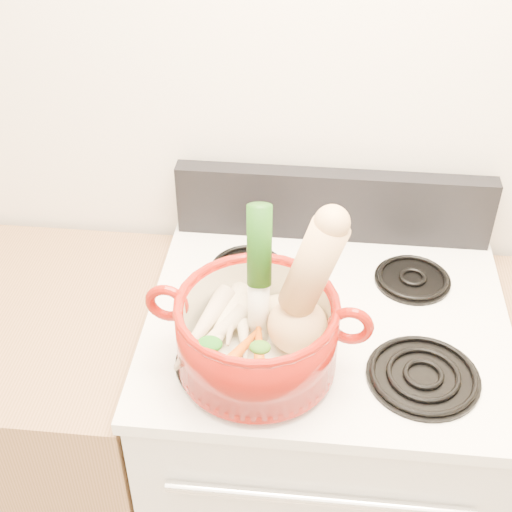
# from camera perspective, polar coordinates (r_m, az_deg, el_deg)

# --- Properties ---
(wall_back) EXTENTS (3.50, 0.02, 2.60)m
(wall_back) POSITION_cam_1_polar(r_m,az_deg,el_deg) (1.65, 6.83, 12.55)
(wall_back) COLOR white
(wall_back) RESTS_ON floor
(stove_body) EXTENTS (0.76, 0.65, 0.92)m
(stove_body) POSITION_cam_1_polar(r_m,az_deg,el_deg) (1.92, 4.82, -15.65)
(stove_body) COLOR silver
(stove_body) RESTS_ON floor
(cooktop) EXTENTS (0.78, 0.67, 0.03)m
(cooktop) POSITION_cam_1_polar(r_m,az_deg,el_deg) (1.56, 5.73, -5.24)
(cooktop) COLOR white
(cooktop) RESTS_ON stove_body
(control_backsplash) EXTENTS (0.76, 0.05, 0.18)m
(control_backsplash) POSITION_cam_1_polar(r_m,az_deg,el_deg) (1.74, 6.18, 4.07)
(control_backsplash) COLOR black
(control_backsplash) RESTS_ON cooktop
(oven_handle) EXTENTS (0.60, 0.02, 0.02)m
(oven_handle) POSITION_cam_1_polar(r_m,az_deg,el_deg) (1.46, 4.99, -18.87)
(oven_handle) COLOR silver
(oven_handle) RESTS_ON stove_body
(burner_front_left) EXTENTS (0.22, 0.22, 0.02)m
(burner_front_left) POSITION_cam_1_polar(r_m,az_deg,el_deg) (1.44, -2.01, -8.36)
(burner_front_left) COLOR black
(burner_front_left) RESTS_ON cooktop
(burner_front_right) EXTENTS (0.22, 0.22, 0.02)m
(burner_front_right) POSITION_cam_1_polar(r_m,az_deg,el_deg) (1.45, 13.23, -9.27)
(burner_front_right) COLOR black
(burner_front_right) RESTS_ON cooktop
(burner_back_left) EXTENTS (0.17, 0.17, 0.02)m
(burner_back_left) POSITION_cam_1_polar(r_m,az_deg,el_deg) (1.66, -0.66, -0.91)
(burner_back_left) COLOR black
(burner_back_left) RESTS_ON cooktop
(burner_back_right) EXTENTS (0.17, 0.17, 0.02)m
(burner_back_right) POSITION_cam_1_polar(r_m,az_deg,el_deg) (1.67, 12.42, -1.73)
(burner_back_right) COLOR black
(burner_back_right) RESTS_ON cooktop
(dutch_oven) EXTENTS (0.33, 0.33, 0.15)m
(dutch_oven) POSITION_cam_1_polar(r_m,az_deg,el_deg) (1.37, 0.09, -6.27)
(dutch_oven) COLOR maroon
(dutch_oven) RESTS_ON burner_front_left
(pot_handle_left) EXTENTS (0.09, 0.03, 0.09)m
(pot_handle_left) POSITION_cam_1_polar(r_m,az_deg,el_deg) (1.37, -7.14, -3.75)
(pot_handle_left) COLOR maroon
(pot_handle_left) RESTS_ON dutch_oven
(pot_handle_right) EXTENTS (0.09, 0.03, 0.09)m
(pot_handle_right) POSITION_cam_1_polar(r_m,az_deg,el_deg) (1.32, 7.59, -5.55)
(pot_handle_right) COLOR maroon
(pot_handle_right) RESTS_ON dutch_oven
(squash) EXTENTS (0.22, 0.16, 0.33)m
(squash) POSITION_cam_1_polar(r_m,az_deg,el_deg) (1.31, 3.80, -2.53)
(squash) COLOR tan
(squash) RESTS_ON dutch_oven
(leek) EXTENTS (0.06, 0.10, 0.31)m
(leek) POSITION_cam_1_polar(r_m,az_deg,el_deg) (1.34, 0.21, -1.47)
(leek) COLOR silver
(leek) RESTS_ON dutch_oven
(ginger) EXTENTS (0.10, 0.08, 0.05)m
(ginger) POSITION_cam_1_polar(r_m,az_deg,el_deg) (1.45, 2.15, -4.27)
(ginger) COLOR tan
(ginger) RESTS_ON dutch_oven
(parsnip_0) EXTENTS (0.11, 0.25, 0.07)m
(parsnip_0) POSITION_cam_1_polar(r_m,az_deg,el_deg) (1.40, -3.02, -6.17)
(parsnip_0) COLOR #EEE2C2
(parsnip_0) RESTS_ON dutch_oven
(parsnip_1) EXTENTS (0.15, 0.17, 0.06)m
(parsnip_1) POSITION_cam_1_polar(r_m,az_deg,el_deg) (1.39, -3.68, -6.59)
(parsnip_1) COLOR beige
(parsnip_1) RESTS_ON dutch_oven
(parsnip_2) EXTENTS (0.07, 0.19, 0.06)m
(parsnip_2) POSITION_cam_1_polar(r_m,az_deg,el_deg) (1.41, -1.06, -5.55)
(parsnip_2) COLOR beige
(parsnip_2) RESTS_ON dutch_oven
(parsnip_3) EXTENTS (0.11, 0.21, 0.06)m
(parsnip_3) POSITION_cam_1_polar(r_m,az_deg,el_deg) (1.39, -4.33, -5.62)
(parsnip_3) COLOR beige
(parsnip_3) RESTS_ON dutch_oven
(parsnip_4) EXTENTS (0.04, 0.20, 0.06)m
(parsnip_4) POSITION_cam_1_polar(r_m,az_deg,el_deg) (1.43, -1.75, -4.00)
(parsnip_4) COLOR beige
(parsnip_4) RESTS_ON dutch_oven
(carrot_0) EXTENTS (0.10, 0.15, 0.04)m
(carrot_0) POSITION_cam_1_polar(r_m,az_deg,el_deg) (1.37, -1.66, -8.24)
(carrot_0) COLOR #C74A09
(carrot_0) RESTS_ON dutch_oven
(carrot_1) EXTENTS (0.11, 0.16, 0.05)m
(carrot_1) POSITION_cam_1_polar(r_m,az_deg,el_deg) (1.36, -1.66, -8.04)
(carrot_1) COLOR #BF4B09
(carrot_1) RESTS_ON dutch_oven
(carrot_2) EXTENTS (0.05, 0.16, 0.04)m
(carrot_2) POSITION_cam_1_polar(r_m,az_deg,el_deg) (1.36, 0.25, -7.67)
(carrot_2) COLOR #BD5209
(carrot_2) RESTS_ON dutch_oven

